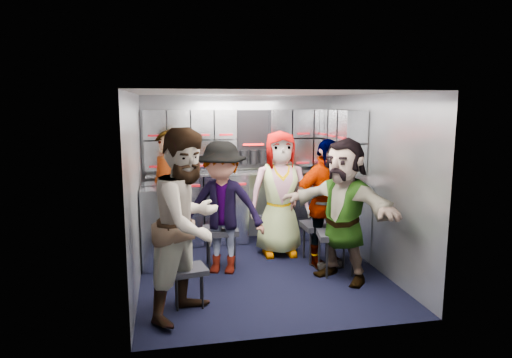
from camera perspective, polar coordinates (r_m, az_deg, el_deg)
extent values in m
plane|color=black|center=(5.53, 0.65, -11.62)|extent=(3.00, 3.00, 0.00)
cube|color=#90959D|center=(6.70, -2.02, 1.41)|extent=(2.80, 0.04, 2.10)
cube|color=#90959D|center=(5.14, -14.77, -1.39)|extent=(0.04, 3.00, 2.10)
cube|color=#90959D|center=(5.70, 14.57, -0.33)|extent=(0.04, 3.00, 2.10)
cube|color=silver|center=(5.16, 0.70, 10.69)|extent=(2.80, 3.00, 0.02)
cube|color=#9BA1AB|center=(6.60, -1.69, -3.62)|extent=(2.68, 0.38, 0.99)
cube|color=#9BA1AB|center=(5.80, -12.16, -5.68)|extent=(0.38, 0.76, 0.99)
cube|color=silver|center=(6.50, -1.71, 0.85)|extent=(2.68, 0.42, 0.03)
cube|color=#9BA1AB|center=(6.50, -1.82, 5.07)|extent=(2.68, 0.28, 0.82)
cube|color=#9BA1AB|center=(6.22, 10.67, 4.70)|extent=(0.28, 1.00, 0.82)
cube|color=#9BA1AB|center=(6.29, 10.74, -4.40)|extent=(0.28, 1.20, 1.00)
cube|color=#A10D17|center=(6.33, -1.40, -0.63)|extent=(2.60, 0.02, 0.03)
cube|color=black|center=(4.62, -8.40, -11.18)|extent=(0.39, 0.37, 0.05)
cylinder|color=black|center=(4.59, -9.85, -13.96)|extent=(0.02, 0.02, 0.35)
cylinder|color=black|center=(4.60, -6.69, -13.83)|extent=(0.02, 0.02, 0.35)
cylinder|color=black|center=(4.79, -9.93, -12.96)|extent=(0.02, 0.02, 0.35)
cylinder|color=black|center=(4.80, -6.91, -12.83)|extent=(0.02, 0.02, 0.35)
cube|color=black|center=(5.61, -4.47, -6.45)|extent=(0.42, 0.40, 0.07)
cylinder|color=black|center=(5.54, -5.85, -9.26)|extent=(0.03, 0.03, 0.43)
cylinder|color=black|center=(5.57, -2.70, -9.10)|extent=(0.03, 0.03, 0.43)
cylinder|color=black|center=(5.78, -6.11, -8.44)|extent=(0.03, 0.03, 0.43)
cylinder|color=black|center=(5.82, -3.10, -8.29)|extent=(0.03, 0.03, 0.43)
cube|color=black|center=(6.23, 2.55, -5.00)|extent=(0.45, 0.44, 0.06)
cylinder|color=black|center=(6.14, 1.49, -7.40)|extent=(0.02, 0.02, 0.41)
cylinder|color=black|center=(6.21, 4.11, -7.23)|extent=(0.02, 0.02, 0.41)
cylinder|color=black|center=(6.38, 0.99, -6.77)|extent=(0.02, 0.02, 0.41)
cylinder|color=black|center=(6.44, 3.52, -6.62)|extent=(0.02, 0.02, 0.41)
cube|color=black|center=(5.84, 7.89, -5.80)|extent=(0.42, 0.40, 0.07)
cylinder|color=black|center=(5.74, 6.81, -8.57)|extent=(0.03, 0.03, 0.44)
cylinder|color=black|center=(5.84, 9.71, -8.32)|extent=(0.03, 0.03, 0.44)
cylinder|color=black|center=(5.98, 6.01, -7.81)|extent=(0.03, 0.03, 0.44)
cylinder|color=black|center=(6.07, 8.81, -7.59)|extent=(0.03, 0.03, 0.44)
cube|color=black|center=(5.45, 10.00, -6.90)|extent=(0.49, 0.47, 0.07)
cylinder|color=black|center=(5.35, 8.87, -9.94)|extent=(0.03, 0.03, 0.45)
cylinder|color=black|center=(5.46, 11.99, -9.62)|extent=(0.03, 0.03, 0.45)
cylinder|color=black|center=(5.59, 7.91, -9.06)|extent=(0.03, 0.03, 0.45)
cylinder|color=black|center=(5.70, 10.92, -8.78)|extent=(0.03, 0.03, 0.45)
imported|color=black|center=(5.90, -10.89, -2.05)|extent=(0.69, 0.72, 1.66)
imported|color=black|center=(4.29, -8.44, -5.53)|extent=(1.06, 1.10, 1.78)
imported|color=black|center=(5.35, -4.28, -3.62)|extent=(1.14, 0.88, 1.56)
imported|color=black|center=(5.97, 2.99, -1.84)|extent=(0.83, 0.57, 1.64)
imported|color=black|center=(5.59, 8.58, -3.06)|extent=(0.98, 0.57, 1.57)
imported|color=black|center=(5.20, 10.83, -3.83)|extent=(1.26, 1.50, 1.62)
cylinder|color=white|center=(6.41, -2.77, 1.99)|extent=(0.06, 0.06, 0.25)
cylinder|color=white|center=(6.35, -7.84, 1.73)|extent=(0.07, 0.07, 0.23)
cylinder|color=white|center=(6.52, 2.23, 2.11)|extent=(0.06, 0.06, 0.25)
cylinder|color=beige|center=(6.34, -8.77, 1.16)|extent=(0.07, 0.07, 0.11)
cylinder|color=beige|center=(6.56, 3.40, 1.46)|extent=(0.08, 0.08, 0.09)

